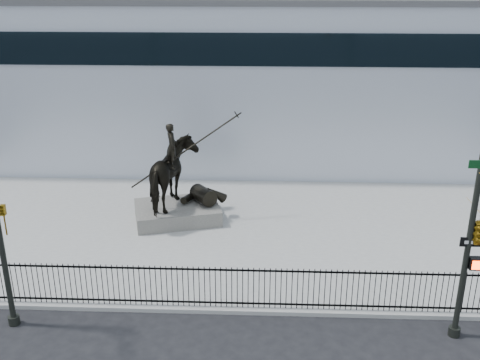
{
  "coord_description": "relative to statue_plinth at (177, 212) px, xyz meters",
  "views": [
    {
      "loc": [
        0.93,
        -14.72,
        10.85
      ],
      "look_at": [
        0.05,
        6.0,
        2.88
      ],
      "focal_mm": 42.0,
      "sensor_mm": 36.0,
      "label": 1
    }
  ],
  "objects": [
    {
      "name": "equestrian_statue",
      "position": [
        0.07,
        0.02,
        1.78
      ],
      "size": [
        4.53,
        3.44,
        3.97
      ],
      "rotation": [
        0.0,
        0.0,
        0.27
      ],
      "color": "black",
      "rests_on": "statue_plinth"
    },
    {
      "name": "ground",
      "position": [
        2.85,
        -8.02,
        -0.49
      ],
      "size": [
        120.0,
        120.0,
        0.0
      ],
      "primitive_type": "plane",
      "color": "black",
      "rests_on": "ground"
    },
    {
      "name": "plaza",
      "position": [
        2.85,
        -1.02,
        -0.42
      ],
      "size": [
        30.0,
        12.0,
        0.15
      ],
      "primitive_type": "cube",
      "color": "gray",
      "rests_on": "ground"
    },
    {
      "name": "picket_fence",
      "position": [
        2.85,
        -6.77,
        0.41
      ],
      "size": [
        22.1,
        0.1,
        1.5
      ],
      "color": "black",
      "rests_on": "plaza"
    },
    {
      "name": "statue_plinth",
      "position": [
        0.0,
        0.0,
        0.0
      ],
      "size": [
        4.18,
        3.38,
        0.68
      ],
      "primitive_type": "cube",
      "rotation": [
        0.0,
        0.0,
        0.27
      ],
      "color": "#53504C",
      "rests_on": "plaza"
    },
    {
      "name": "building",
      "position": [
        2.85,
        11.98,
        4.01
      ],
      "size": [
        44.0,
        14.0,
        9.0
      ],
      "primitive_type": "cube",
      "color": "silver",
      "rests_on": "ground"
    }
  ]
}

